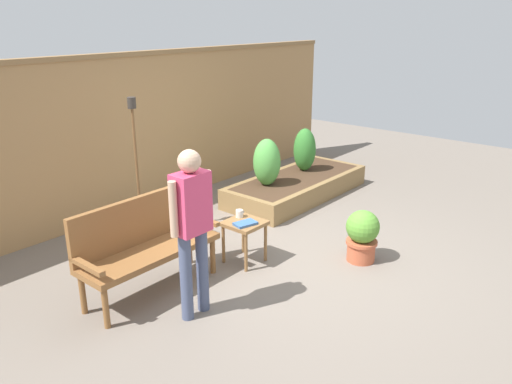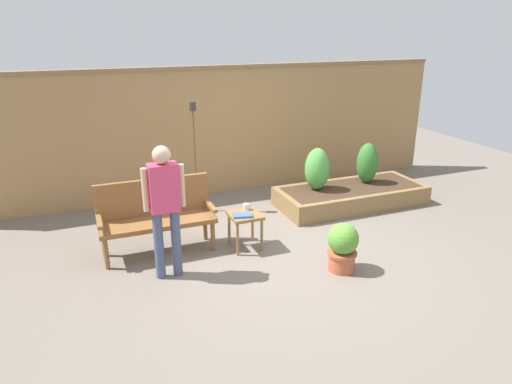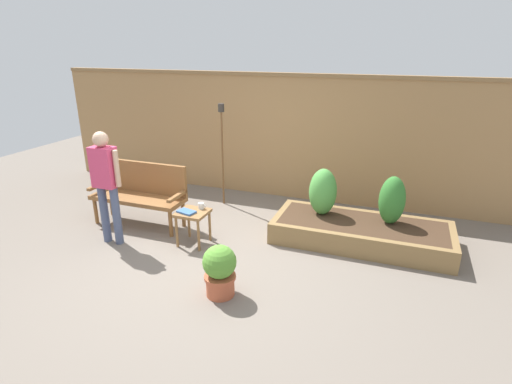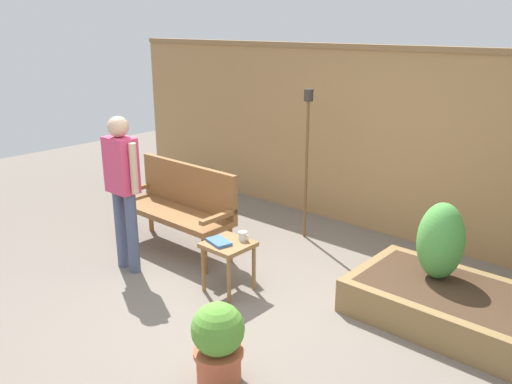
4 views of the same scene
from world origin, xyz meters
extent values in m
plane|color=#70665B|center=(0.00, 0.00, 0.00)|extent=(14.00, 14.00, 0.00)
cube|color=#A37A4C|center=(0.00, 2.60, 1.05)|extent=(8.40, 0.10, 2.10)
cube|color=olive|center=(0.00, 2.60, 2.13)|extent=(8.40, 0.14, 0.06)
cylinder|color=brown|center=(-0.76, 0.78, 0.20)|extent=(0.06, 0.06, 0.40)
cylinder|color=brown|center=(-0.76, 0.42, 0.20)|extent=(0.06, 0.06, 0.40)
cylinder|color=brown|center=(-2.08, 0.78, 0.20)|extent=(0.06, 0.06, 0.40)
cylinder|color=brown|center=(-2.08, 0.42, 0.20)|extent=(0.06, 0.06, 0.40)
cube|color=brown|center=(-1.42, 0.60, 0.43)|extent=(1.44, 0.48, 0.06)
cube|color=brown|center=(-1.42, 0.81, 0.70)|extent=(1.44, 0.06, 0.48)
cube|color=brown|center=(-2.11, 0.60, 0.56)|extent=(0.06, 0.48, 0.04)
cube|color=brown|center=(-0.73, 0.60, 0.56)|extent=(0.06, 0.48, 0.04)
cylinder|color=olive|center=(-0.18, 0.50, 0.22)|extent=(0.04, 0.04, 0.44)
cylinder|color=olive|center=(-0.18, 0.17, 0.22)|extent=(0.04, 0.04, 0.44)
cylinder|color=olive|center=(-0.51, 0.50, 0.22)|extent=(0.04, 0.04, 0.44)
cylinder|color=olive|center=(-0.51, 0.17, 0.22)|extent=(0.04, 0.04, 0.44)
cube|color=olive|center=(-0.35, 0.34, 0.46)|extent=(0.40, 0.40, 0.04)
cylinder|color=silver|center=(-0.28, 0.47, 0.52)|extent=(0.08, 0.08, 0.09)
torus|color=silver|center=(-0.24, 0.47, 0.52)|extent=(0.06, 0.01, 0.06)
cube|color=#38609E|center=(-0.40, 0.27, 0.49)|extent=(0.27, 0.20, 0.03)
cylinder|color=#B75638|center=(0.51, -0.64, 0.10)|extent=(0.31, 0.31, 0.21)
cylinder|color=#B75638|center=(0.51, -0.64, 0.22)|extent=(0.35, 0.35, 0.04)
sphere|color=#569333|center=(0.51, -0.64, 0.41)|extent=(0.37, 0.37, 0.37)
cube|color=olive|center=(1.80, 0.72, 0.15)|extent=(2.40, 0.09, 0.30)
cube|color=olive|center=(0.65, 1.17, 0.15)|extent=(0.09, 0.82, 0.30)
cube|color=#422D1E|center=(1.80, 1.17, 0.15)|extent=(2.22, 0.82, 0.30)
cylinder|color=brown|center=(1.22, 1.29, 0.33)|extent=(0.04, 0.04, 0.06)
ellipsoid|color=#4C9942|center=(1.22, 1.29, 0.64)|extent=(0.39, 0.39, 0.67)
cylinder|color=brown|center=(-0.59, 1.85, 0.79)|extent=(0.03, 0.03, 1.58)
cylinder|color=#332D28|center=(-0.59, 1.85, 1.65)|extent=(0.10, 0.10, 0.13)
cylinder|color=#475170|center=(-1.33, -0.01, 0.41)|extent=(0.11, 0.11, 0.82)
cylinder|color=#475170|center=(-1.53, -0.01, 0.41)|extent=(0.11, 0.11, 0.82)
cube|color=#D13D66|center=(-1.43, -0.01, 1.09)|extent=(0.32, 0.20, 0.54)
cylinder|color=tan|center=(-1.23, -0.01, 1.09)|extent=(0.07, 0.07, 0.49)
cylinder|color=tan|center=(-1.63, -0.01, 1.09)|extent=(0.07, 0.07, 0.49)
sphere|color=tan|center=(-1.43, -0.01, 1.46)|extent=(0.20, 0.20, 0.20)
camera|label=1|loc=(-4.16, -3.04, 2.60)|focal=35.50mm
camera|label=2|loc=(-2.27, -4.84, 2.76)|focal=32.61mm
camera|label=3|loc=(2.20, -4.07, 2.60)|focal=28.38mm
camera|label=4|loc=(2.75, -2.78, 2.38)|focal=36.75mm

